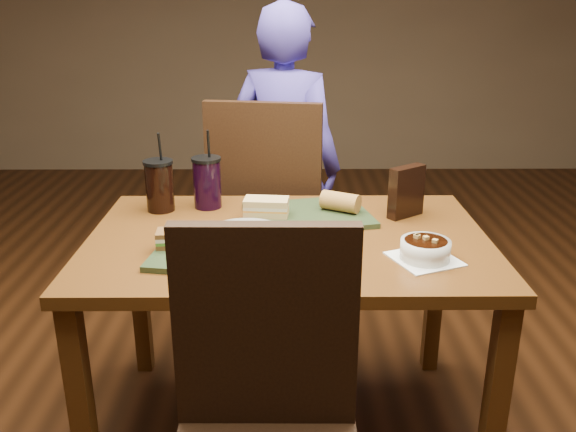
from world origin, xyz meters
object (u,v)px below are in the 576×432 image
object	(u,v)px
chair_near	(265,422)
sandwich_near	(175,238)
baguette_near	(267,260)
salad_bowl	(245,241)
diner	(285,165)
chair_far	(265,209)
cup_cola	(160,185)
dining_table	(288,261)
sandwich_far	(266,207)
cup_berry	(207,182)
soup_bowl	(425,249)
chip_bag	(406,192)
tray_far	(308,215)
baguette_far	(340,202)
tray_near	(226,252)

from	to	relation	value
chair_near	sandwich_near	world-z (taller)	chair_near
sandwich_near	baguette_near	world-z (taller)	baguette_near
salad_bowl	sandwich_near	bearing A→B (deg)	165.65
diner	salad_bowl	distance (m)	1.12
chair_far	cup_cola	bearing A→B (deg)	-132.04
dining_table	diner	world-z (taller)	diner
sandwich_far	cup_berry	distance (m)	0.27
soup_bowl	cup_berry	xyz separation A→B (m)	(-0.70, 0.48, 0.06)
sandwich_near	chip_bag	distance (m)	0.83
dining_table	baguette_near	size ratio (longest dim) A/B	12.61
chair_far	soup_bowl	world-z (taller)	chair_far
sandwich_near	cup_berry	bearing A→B (deg)	82.84
chip_bag	tray_far	bearing A→B (deg)	146.68
chair_near	soup_bowl	distance (m)	0.71
dining_table	cup_berry	size ratio (longest dim) A/B	4.47
soup_bowl	sandwich_near	size ratio (longest dim) A/B	2.10
baguette_far	cup_berry	xyz separation A→B (m)	(-0.48, 0.10, 0.04)
chair_far	sandwich_far	distance (m)	0.55
baguette_far	sandwich_far	bearing A→B (deg)	-170.38
cup_cola	chair_far	bearing A→B (deg)	47.96
chair_far	tray_near	distance (m)	0.83
diner	chip_bag	world-z (taller)	diner
chair_far	cup_cola	distance (m)	0.59
sandwich_far	cup_cola	size ratio (longest dim) A/B	0.55
chip_bag	chair_far	bearing A→B (deg)	101.58
diner	chip_bag	distance (m)	0.86
diner	chair_far	bearing A→B (deg)	92.94
diner	salad_bowl	bearing A→B (deg)	105.42
diner	tray_near	bearing A→B (deg)	102.03
salad_bowl	chip_bag	bearing A→B (deg)	34.11
dining_table	tray_near	world-z (taller)	tray_near
chair_far	tray_far	size ratio (longest dim) A/B	2.61
baguette_near	cup_berry	size ratio (longest dim) A/B	0.35
sandwich_far	tray_near	bearing A→B (deg)	-110.83
tray_near	dining_table	bearing A→B (deg)	38.40
diner	soup_bowl	distance (m)	1.19
soup_bowl	diner	bearing A→B (deg)	110.22
chair_far	soup_bowl	size ratio (longest dim) A/B	4.69
tray_near	soup_bowl	world-z (taller)	soup_bowl
baguette_near	diner	bearing A→B (deg)	87.47
chair_near	baguette_near	world-z (taller)	chair_near
chair_far	tray_far	distance (m)	0.54
sandwich_near	baguette_far	size ratio (longest dim) A/B	0.82
chair_far	tray_far	xyz separation A→B (m)	(0.17, -0.49, 0.15)
cup_berry	chip_bag	size ratio (longest dim) A/B	1.60
chair_near	baguette_near	bearing A→B (deg)	90.56
cup_cola	dining_table	bearing A→B (deg)	-29.29
soup_bowl	cup_cola	bearing A→B (deg)	152.62
sandwich_far	chip_bag	xyz separation A→B (m)	(0.49, 0.04, 0.04)
salad_bowl	chair_near	bearing A→B (deg)	-82.12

